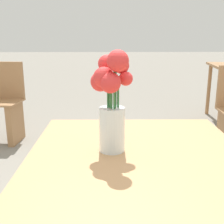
{
  "coord_description": "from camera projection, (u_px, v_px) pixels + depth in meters",
  "views": [
    {
      "loc": [
        -0.1,
        -0.84,
        1.11
      ],
      "look_at": [
        -0.09,
        0.06,
        0.87
      ],
      "focal_mm": 45.0,
      "sensor_mm": 36.0,
      "label": 1
    }
  ],
  "objects": [
    {
      "name": "table_front",
      "position": [
        138.0,
        189.0,
        0.94
      ],
      "size": [
        0.74,
        0.87,
        0.73
      ],
      "color": "tan",
      "rests_on": "ground_plane"
    },
    {
      "name": "flower_vase",
      "position": [
        111.0,
        104.0,
        0.92
      ],
      "size": [
        0.14,
        0.14,
        0.34
      ],
      "color": "silver",
      "rests_on": "table_front"
    }
  ]
}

